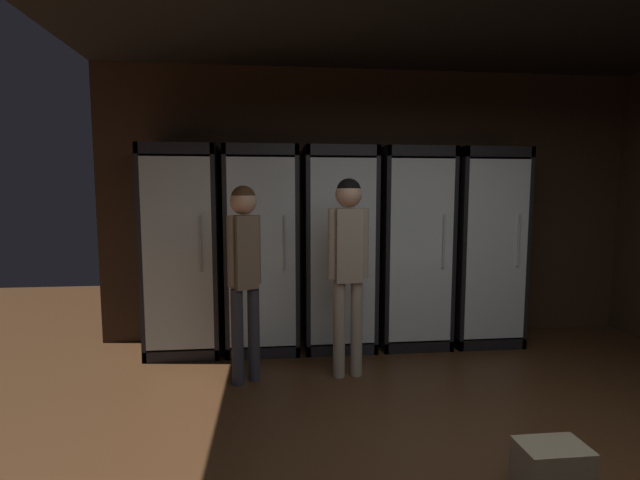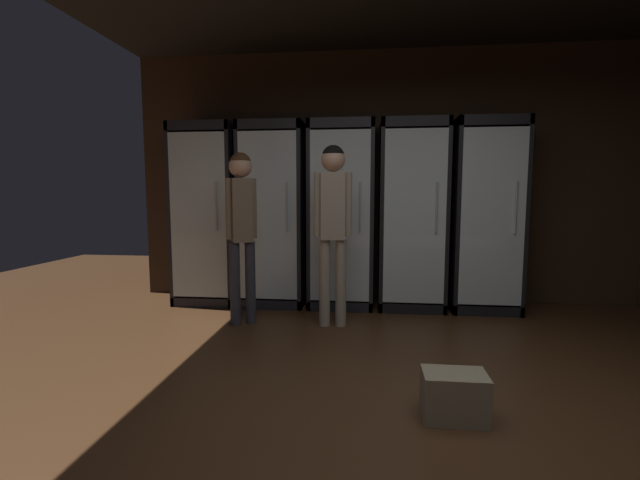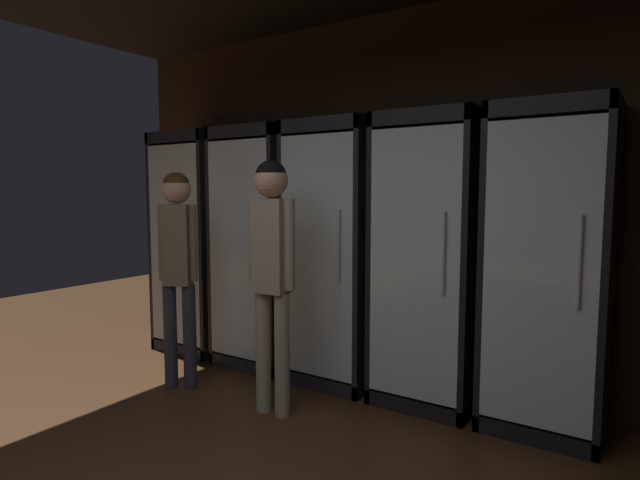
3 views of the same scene
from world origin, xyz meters
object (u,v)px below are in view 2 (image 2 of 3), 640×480
object	(u,v)px
cooler_right	(411,218)
cooler_left	(275,216)
cooler_center	(342,217)
wine_crate_floor	(454,396)
cooler_far_right	(483,218)
shopper_far	(333,212)
cooler_far_left	(210,216)
shopper_near	(241,217)

from	to	relation	value
cooler_right	cooler_left	bearing A→B (deg)	-179.95
cooler_center	wine_crate_floor	size ratio (longest dim) A/B	5.78
cooler_left	wine_crate_floor	xyz separation A→B (m)	(1.50, -2.38, -0.84)
cooler_right	wine_crate_floor	world-z (taller)	cooler_right
cooler_far_right	shopper_far	distance (m)	1.72
cooler_far_left	cooler_center	bearing A→B (deg)	-0.01
cooler_center	cooler_right	distance (m)	0.74
cooler_center	shopper_far	size ratio (longest dim) A/B	1.19
cooler_far_left	cooler_far_right	distance (m)	2.98
cooler_center	cooler_far_right	world-z (taller)	same
cooler_left	cooler_center	distance (m)	0.74
cooler_far_left	cooler_far_right	size ratio (longest dim) A/B	1.00
wine_crate_floor	shopper_far	bearing A→B (deg)	116.61
cooler_far_left	cooler_left	world-z (taller)	same
cooler_center	shopper_far	xyz separation A→B (m)	(-0.03, -0.80, 0.08)
wine_crate_floor	cooler_right	bearing A→B (deg)	90.38
cooler_left	cooler_far_right	world-z (taller)	same
cooler_far_right	shopper_near	bearing A→B (deg)	-160.43
cooler_far_left	shopper_near	distance (m)	1.04
wine_crate_floor	cooler_center	bearing A→B (deg)	107.69
cooler_center	cooler_right	xyz separation A→B (m)	(0.74, -0.00, -0.01)
shopper_far	cooler_center	bearing A→B (deg)	87.78
cooler_far_left	cooler_left	xyz separation A→B (m)	(0.75, -0.00, 0.01)
cooler_right	shopper_near	bearing A→B (deg)	-152.51
cooler_far_right	shopper_far	world-z (taller)	cooler_far_right
cooler_right	cooler_far_right	world-z (taller)	same
cooler_left	wine_crate_floor	world-z (taller)	cooler_left
shopper_far	wine_crate_floor	size ratio (longest dim) A/B	4.84
cooler_left	cooler_right	size ratio (longest dim) A/B	1.00
cooler_center	wine_crate_floor	distance (m)	2.64
cooler_left	shopper_far	bearing A→B (deg)	-48.41
cooler_right	shopper_near	distance (m)	1.82
cooler_left	wine_crate_floor	bearing A→B (deg)	-57.74
cooler_far_left	cooler_center	world-z (taller)	same
cooler_left	shopper_near	distance (m)	0.85
cooler_far_right	cooler_left	bearing A→B (deg)	179.99
cooler_left	cooler_right	world-z (taller)	same
cooler_left	cooler_right	xyz separation A→B (m)	(1.49, 0.00, -0.01)
cooler_far_left	cooler_far_right	world-z (taller)	same
shopper_near	wine_crate_floor	bearing A→B (deg)	-43.40
cooler_center	cooler_right	bearing A→B (deg)	-0.01
shopper_far	wine_crate_floor	xyz separation A→B (m)	(0.79, -1.58, -0.92)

